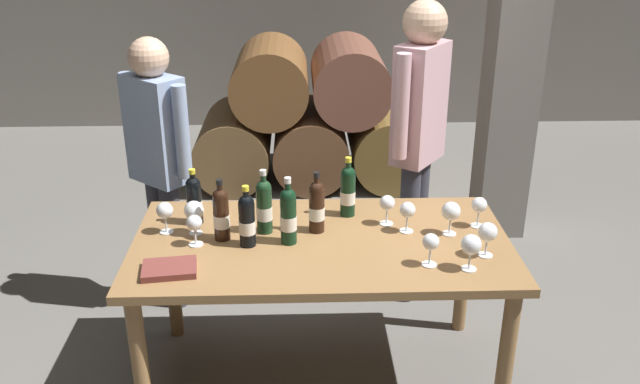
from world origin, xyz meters
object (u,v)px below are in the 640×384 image
Objects in this scene: wine_glass_4 at (471,245)px; wine_glass_6 at (451,212)px; wine_bottle_0 at (221,214)px; wine_bottle_5 at (247,220)px; wine_glass_9 at (431,243)px; tasting_notebook at (169,269)px; taster_seated_left at (158,153)px; wine_glass_8 at (194,224)px; sommelier_presenting at (419,127)px; wine_bottle_4 at (194,200)px; wine_glass_3 at (387,204)px; wine_glass_5 at (407,211)px; wine_glass_2 at (488,233)px; wine_glass_0 at (194,211)px; wine_bottle_1 at (264,206)px; wine_glass_1 at (165,211)px; wine_bottle_3 at (348,190)px; wine_bottle_6 at (288,215)px; wine_bottle_2 at (317,206)px; dining_table at (321,258)px; wine_glass_7 at (479,206)px.

wine_glass_4 is 1.00× the size of wine_glass_6.
wine_bottle_0 is 1.02× the size of wine_bottle_5.
wine_bottle_5 is at bearing 165.10° from wine_glass_9.
taster_seated_left is at bearing 94.71° from tasting_notebook.
sommelier_presenting is (1.11, 0.78, 0.18)m from wine_glass_8.
wine_glass_3 is (0.90, -0.04, -0.02)m from wine_bottle_4.
wine_glass_2 is at bearing -38.26° from wine_glass_5.
wine_glass_0 is 1.02× the size of wine_glass_6.
wine_glass_8 is at bearing 178.21° from wine_bottle_5.
taster_seated_left reaches higher than wine_glass_3.
taster_seated_left is (-0.52, 0.75, 0.04)m from wine_bottle_5.
taster_seated_left reaches higher than wine_bottle_1.
wine_glass_1 is 1.30m from wine_glass_6.
wine_glass_3 and wine_glass_9 have the same top height.
wine_glass_3 is at bearing 108.52° from wine_glass_9.
wine_bottle_0 is 0.93m from wine_glass_9.
wine_bottle_3 is at bearing 148.48° from wine_glass_3.
wine_glass_5 is at bearing 5.97° from wine_glass_8.
wine_bottle_0 is 1.06× the size of wine_bottle_4.
wine_bottle_6 is 2.16× the size of wine_glass_8.
wine_glass_0 is at bearing 162.77° from wine_glass_4.
wine_glass_0 is (-0.13, 0.05, -0.01)m from wine_bottle_0.
wine_glass_1 is 1.44m from wine_glass_2.
wine_bottle_2 is (0.43, 0.07, 0.00)m from wine_bottle_0.
wine_glass_1 reaches higher than dining_table.
wine_bottle_4 reaches higher than wine_glass_2.
wine_bottle_2 is 0.34m from wine_bottle_5.
tasting_notebook is at bearing -176.05° from wine_glass_2.
wine_bottle_3 reaches higher than wine_glass_3.
wine_glass_8 is at bearing -82.46° from wine_bottle_4.
wine_glass_5 is at bearing 10.36° from tasting_notebook.
wine_glass_0 is 1.11× the size of wine_glass_7.
wine_bottle_1 reaches higher than wine_glass_0.
wine_glass_6 is at bearing -5.08° from wine_bottle_2.
wine_bottle_0 reaches higher than wine_glass_9.
wine_glass_2 is 1.35m from tasting_notebook.
wine_glass_9 is at bearing -11.96° from wine_glass_8.
wine_glass_7 is (0.34, 0.04, -0.00)m from wine_glass_5.
wine_bottle_6 is at bearing -171.54° from wine_glass_7.
wine_bottle_1 is at bearing -46.57° from taster_seated_left.
dining_table is at bearing -40.28° from taster_seated_left.
wine_bottle_4 is (-0.59, 0.20, 0.21)m from dining_table.
sommelier_presenting is (0.41, 0.49, 0.15)m from wine_bottle_3.
wine_bottle_3 is 2.02× the size of wine_glass_7.
wine_bottle_3 is (0.39, 0.17, -0.00)m from wine_bottle_1.
wine_glass_3 reaches higher than tasting_notebook.
wine_bottle_3 reaches higher than wine_glass_1.
wine_glass_8 reaches higher than dining_table.
taster_seated_left reaches higher than wine_glass_7.
sommelier_presenting reaches higher than wine_glass_2.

